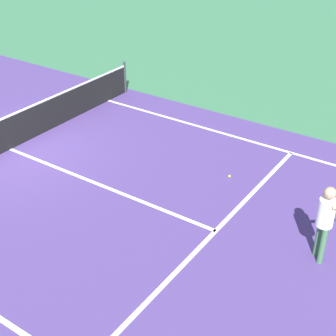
{
  "coord_description": "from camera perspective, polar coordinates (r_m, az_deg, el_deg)",
  "views": [
    {
      "loc": [
        -7.33,
        -10.19,
        6.36
      ],
      "look_at": [
        0.18,
        -5.07,
        1.0
      ],
      "focal_mm": 52.67,
      "sensor_mm": 36.0,
      "label": 1
    }
  ],
  "objects": [
    {
      "name": "tennis_ball_mid_court",
      "position": [
        12.21,
        7.12,
        -0.95
      ],
      "size": [
        0.07,
        0.07,
        0.07
      ],
      "primitive_type": "sphere",
      "color": "#CCE033",
      "rests_on": "ground_plane"
    },
    {
      "name": "line_service_near",
      "position": [
        10.41,
        5.54,
        -7.26
      ],
      "size": [
        8.22,
        0.1,
        0.01
      ],
      "primitive_type": "cube",
      "color": "white",
      "rests_on": "ground_plane"
    },
    {
      "name": "line_sideline_right",
      "position": [
        13.75,
        12.33,
        2.25
      ],
      "size": [
        0.1,
        11.89,
        0.01
      ],
      "primitive_type": "cube",
      "color": "white",
      "rests_on": "ground_plane"
    },
    {
      "name": "court_surface_inbounds",
      "position": [
        14.07,
        -17.78,
        2.09
      ],
      "size": [
        10.62,
        24.4,
        0.0
      ],
      "primitive_type": "cube",
      "color": "#4C387A",
      "rests_on": "ground_plane"
    },
    {
      "name": "line_center_service",
      "position": [
        11.95,
        -7.93,
        -1.92
      ],
      "size": [
        0.1,
        6.4,
        0.01
      ],
      "primitive_type": "cube",
      "color": "white",
      "rests_on": "ground_plane"
    },
    {
      "name": "ground_plane",
      "position": [
        14.07,
        -17.77,
        2.09
      ],
      "size": [
        60.0,
        60.0,
        0.0
      ],
      "primitive_type": "plane",
      "color": "#38724C"
    },
    {
      "name": "player_near",
      "position": [
        9.53,
        17.94,
        -5.3
      ],
      "size": [
        0.71,
        1.07,
        1.63
      ],
      "color": "#3F7247",
      "rests_on": "ground_plane"
    },
    {
      "name": "net",
      "position": [
        13.85,
        -18.09,
        3.88
      ],
      "size": [
        10.13,
        0.09,
        1.07
      ],
      "color": "#33383D",
      "rests_on": "ground_plane"
    }
  ]
}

